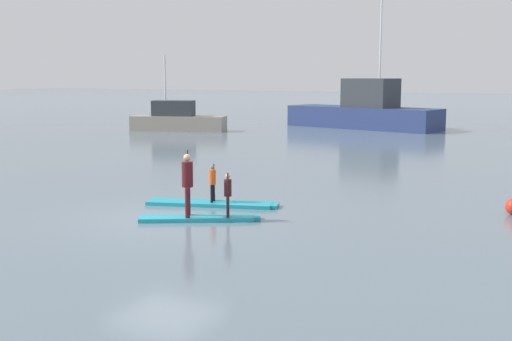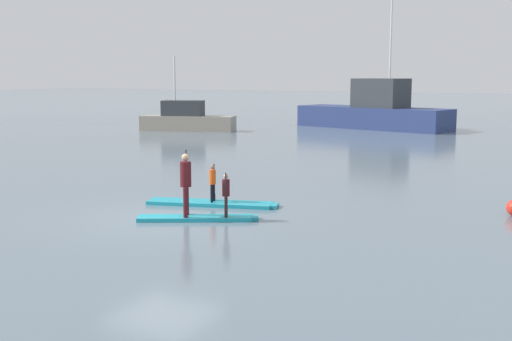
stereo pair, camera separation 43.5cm
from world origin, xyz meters
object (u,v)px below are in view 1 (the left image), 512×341
object	(u,v)px
paddler_child_front	(228,193)
fishing_boat_white_large	(365,111)
paddler_adult	(187,181)
paddleboard_near	(212,203)
paddler_child_solo	(213,181)
paddleboard_far	(200,218)
fishing_boat_green_midground	(177,119)

from	to	relation	value
paddler_child_front	fishing_boat_white_large	xyz separation A→B (m)	(-5.82, 28.49, 0.45)
fishing_boat_white_large	paddler_adult	bearing A→B (deg)	-80.30
paddleboard_near	paddler_child_solo	world-z (taller)	paddler_child_solo
paddleboard_far	paddler_child_solo	bearing A→B (deg)	111.36
paddleboard_far	fishing_boat_green_midground	xyz separation A→B (m)	(-15.27, 21.26, 0.68)
paddler_adult	paddler_child_front	distance (m)	1.04
paddler_child_solo	paddleboard_far	bearing A→B (deg)	-68.64
paddler_child_solo	fishing_boat_green_midground	world-z (taller)	fishing_boat_green_midground
paddler_child_front	fishing_boat_green_midground	distance (m)	26.26
fishing_boat_green_midground	paddleboard_far	bearing A→B (deg)	-54.30
paddler_child_solo	fishing_boat_green_midground	size ratio (longest dim) A/B	0.16
paddleboard_near	fishing_boat_green_midground	size ratio (longest dim) A/B	0.58
paddler_child_solo	fishing_boat_green_midground	distance (m)	24.35
paddler_adult	paddleboard_far	bearing A→B (deg)	28.92
paddler_child_solo	fishing_boat_white_large	size ratio (longest dim) A/B	0.09
paddleboard_near	paddler_adult	xyz separation A→B (m)	(0.45, -1.89, 0.95)
paddler_adult	fishing_boat_green_midground	world-z (taller)	fishing_boat_green_midground
fishing_boat_white_large	paddleboard_far	bearing A→B (deg)	-79.77
fishing_boat_green_midground	paddleboard_near	bearing A→B (deg)	-53.23
fishing_boat_white_large	paddler_child_front	bearing A→B (deg)	-78.45
paddleboard_near	paddler_child_front	bearing A→B (deg)	-46.89
paddler_adult	fishing_boat_green_midground	distance (m)	26.14
paddler_child_solo	paddleboard_far	xyz separation A→B (m)	(0.69, -1.76, -0.62)
fishing_boat_green_midground	paddler_child_solo	bearing A→B (deg)	-53.20
paddleboard_near	fishing_boat_white_large	distance (m)	27.49
paddler_adult	paddler_child_front	size ratio (longest dim) A/B	1.47
paddleboard_near	paddler_adult	size ratio (longest dim) A/B	2.24
paddler_child_solo	paddler_adult	size ratio (longest dim) A/B	0.63
paddler_child_solo	paddleboard_near	bearing A→B (deg)	-116.23
paddler_child_solo	paddler_child_front	distance (m)	1.93
paddleboard_near	fishing_boat_white_large	xyz separation A→B (m)	(-4.51, 27.09, 1.10)
paddleboard_near	paddler_child_front	xyz separation A→B (m)	(1.31, -1.40, 0.65)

